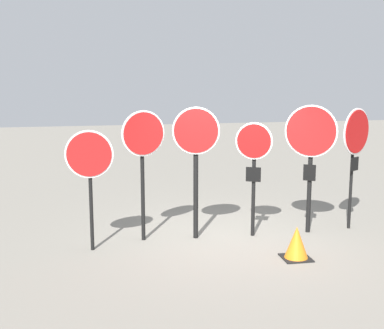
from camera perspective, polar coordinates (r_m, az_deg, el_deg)
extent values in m
plane|color=gray|center=(9.86, 3.97, -7.91)|extent=(40.00, 40.00, 0.00)
cylinder|color=black|center=(9.16, -10.75, -2.92)|extent=(0.06, 0.06, 2.03)
cylinder|color=white|center=(8.98, -10.92, 1.09)|extent=(0.80, 0.08, 0.80)
cylinder|color=red|center=(8.96, -10.93, 1.07)|extent=(0.74, 0.07, 0.74)
cylinder|color=black|center=(9.54, -5.30, -1.58)|extent=(0.07, 0.07, 2.24)
cylinder|color=white|center=(9.35, -5.24, 3.32)|extent=(0.77, 0.27, 0.80)
cylinder|color=red|center=(9.33, -5.19, 3.31)|extent=(0.72, 0.25, 0.74)
cylinder|color=black|center=(9.61, 0.41, -1.43)|extent=(0.09, 0.09, 2.25)
cylinder|color=white|center=(9.41, 0.43, 3.63)|extent=(0.83, 0.16, 0.84)
cylinder|color=red|center=(9.39, 0.43, 3.62)|extent=(0.77, 0.15, 0.78)
cylinder|color=black|center=(9.84, 6.59, -2.11)|extent=(0.07, 0.07, 1.95)
cylinder|color=white|center=(9.65, 6.64, 2.52)|extent=(0.62, 0.31, 0.67)
cylinder|color=red|center=(9.63, 6.62, 2.50)|extent=(0.56, 0.28, 0.61)
cube|color=black|center=(9.75, 6.56, -1.06)|extent=(0.26, 0.14, 0.27)
cylinder|color=black|center=(10.20, 12.46, -1.05)|extent=(0.08, 0.08, 2.23)
cylinder|color=white|center=(10.01, 12.59, 3.50)|extent=(0.84, 0.51, 0.96)
cylinder|color=red|center=(9.99, 12.58, 3.49)|extent=(0.79, 0.48, 0.90)
cube|color=black|center=(10.13, 12.42, -0.86)|extent=(0.21, 0.14, 0.30)
cylinder|color=black|center=(10.65, 16.65, -0.83)|extent=(0.06, 0.06, 2.21)
cylinder|color=white|center=(10.50, 17.13, 3.39)|extent=(0.75, 0.50, 0.88)
cylinder|color=#AD0F0F|center=(10.49, 17.21, 3.38)|extent=(0.70, 0.47, 0.82)
cube|color=black|center=(10.59, 16.95, 0.05)|extent=(0.22, 0.16, 0.26)
cube|color=black|center=(9.04, 11.03, -9.75)|extent=(0.46, 0.46, 0.02)
cone|color=orange|center=(8.95, 11.09, -8.12)|extent=(0.39, 0.39, 0.52)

